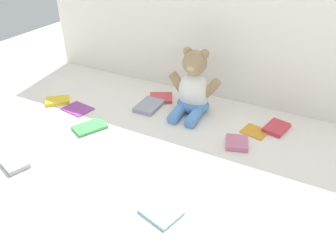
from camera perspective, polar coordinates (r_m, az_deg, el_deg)
The scene contains 13 objects.
ground_plane at distance 1.32m, azimuth 2.70°, elevation -1.83°, with size 3.20×3.20×0.00m, color silver.
backdrop_drape at distance 1.51m, azimuth 9.83°, elevation 16.56°, with size 1.88×0.03×0.68m, color white.
teddy_bear at distance 1.44m, azimuth 4.26°, elevation 6.13°, with size 0.23×0.21×0.28m.
book_case_0 at distance 1.51m, azimuth -3.20°, elevation 3.41°, with size 0.09×0.14×0.02m, color #9393A6.
book_case_1 at distance 1.01m, azimuth -1.19°, elevation -14.23°, with size 0.09×0.11×0.01m, color #7FB9D4.
book_case_2 at distance 1.38m, azimuth 14.42°, elevation -0.84°, with size 0.08×0.09×0.01m, color orange.
book_case_3 at distance 1.28m, azimuth -24.44°, elevation -5.74°, with size 0.07×0.10×0.02m, color #929A9F.
book_case_4 at distance 1.55m, azimuth -14.97°, elevation 2.87°, with size 0.09×0.12×0.01m, color #893790.
book_case_5 at distance 1.58m, azimuth -1.19°, elevation 4.75°, with size 0.09×0.10×0.01m, color #D54147.
book_case_6 at distance 1.42m, azimuth 17.77°, elevation -0.29°, with size 0.08×0.11×0.02m, color #CE3541.
book_case_7 at distance 1.29m, azimuth 11.49°, elevation -2.80°, with size 0.08×0.09×0.02m, color #BC6888.
book_case_8 at distance 1.63m, azimuth -18.09°, elevation 4.07°, with size 0.07×0.10×0.02m, color yellow.
book_case_9 at distance 1.40m, azimuth -13.03°, elevation -0.18°, with size 0.08×0.13×0.01m, color #3E984C.
Camera 1 is at (0.46, -0.99, 0.73)m, focal length 36.23 mm.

